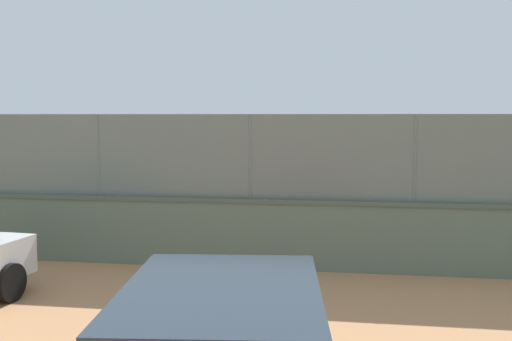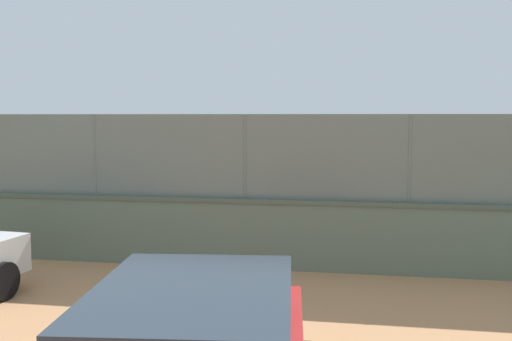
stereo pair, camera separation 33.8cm
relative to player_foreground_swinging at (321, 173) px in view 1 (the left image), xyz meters
name	(u,v)px [view 1 (the left image)]	position (x,y,z in m)	size (l,w,h in m)	color
ground_plane	(340,200)	(-0.70, -0.20, -0.96)	(260.00, 260.00, 0.00)	tan
perimeter_wall	(330,234)	(-0.57, 9.24, -0.27)	(28.34, 0.44, 1.36)	slate
fence_panel_on_wall	(331,157)	(-0.57, 9.24, 1.21)	(27.84, 0.08, 1.62)	slate
player_foreground_swinging	(321,173)	(0.00, 0.00, 0.00)	(1.10, 0.84, 1.63)	black
player_baseline_waiting	(166,178)	(5.05, 1.63, -0.08)	(1.10, 0.68, 1.51)	navy
sports_ball	(337,206)	(-0.60, 1.51, -0.91)	(0.10, 0.10, 0.10)	#3399D8
spare_ball_by_wall	(64,246)	(5.33, 8.31, -0.91)	(0.10, 0.10, 0.10)	yellow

